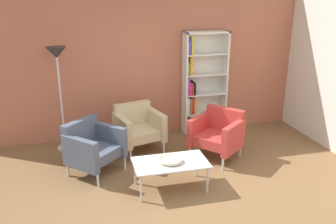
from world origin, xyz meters
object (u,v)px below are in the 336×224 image
Objects in this scene: coffee_table_low at (171,164)px; armchair_by_bookshelf at (218,133)px; bookshelf_tall at (200,85)px; armchair_corner_red at (92,146)px; floor_lamp_torchiere at (58,65)px; decorative_bowl at (171,160)px; armchair_near_window at (138,127)px.

armchair_by_bookshelf reaches higher than coffee_table_low.
bookshelf_tall reaches higher than armchair_by_bookshelf.
floor_lamp_torchiere reaches higher than armchair_corner_red.
armchair_by_bookshelf is 2.79m from floor_lamp_torchiere.
decorative_bowl is 1.36m from armchair_near_window.
armchair_corner_red and armchair_by_bookshelf have the same top height.
bookshelf_tall is at bearing 137.35° from armchair_by_bookshelf.
bookshelf_tall reaches higher than armchair_corner_red.
coffee_table_low is 3.12× the size of decorative_bowl.
floor_lamp_torchiere reaches higher than coffee_table_low.
bookshelf_tall is at bearing -15.46° from armchair_corner_red.
armchair_near_window reaches higher than coffee_table_low.
armchair_corner_red is (-0.78, -0.60, 0.00)m from armchair_near_window.
bookshelf_tall reaches higher than armchair_near_window.
armchair_corner_red is 1.00× the size of armchair_by_bookshelf.
floor_lamp_torchiere is (-1.21, 0.37, 1.03)m from armchair_near_window.
armchair_corner_red is at bearing 143.33° from coffee_table_low.
decorative_bowl is 0.18× the size of floor_lamp_torchiere.
armchair_corner_red is at bearing -128.33° from armchair_by_bookshelf.
decorative_bowl reaches higher than coffee_table_low.
decorative_bowl is at bearing -95.95° from armchair_near_window.
armchair_by_bookshelf is at bearing -40.59° from armchair_near_window.
bookshelf_tall is 2.21m from coffee_table_low.
floor_lamp_torchiere is at bearing 129.67° from decorative_bowl.
bookshelf_tall is at bearing 60.62° from coffee_table_low.
bookshelf_tall is 2.39m from armchair_corner_red.
decorative_bowl is 1.25m from armchair_by_bookshelf.
coffee_table_low is 2.48m from floor_lamp_torchiere.
bookshelf_tall is 2.54m from floor_lamp_torchiere.
armchair_near_window is (-1.27, -0.52, -0.50)m from bookshelf_tall.
coffee_table_low is at bearing -95.95° from armchair_near_window.
floor_lamp_torchiere is at bearing -176.50° from bookshelf_tall.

